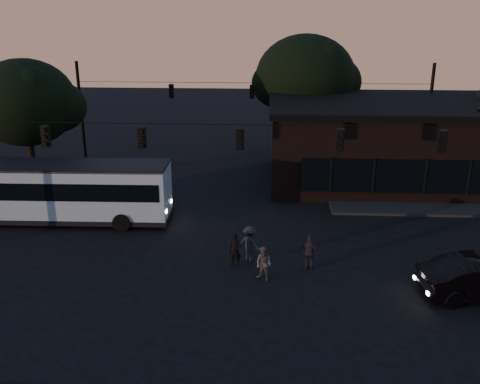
# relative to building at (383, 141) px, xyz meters

# --- Properties ---
(ground) EXTENTS (120.00, 120.00, 0.00)m
(ground) POSITION_rel_building_xyz_m (-9.00, -15.97, -2.71)
(ground) COLOR black
(ground) RESTS_ON ground
(sidewalk_far_right) EXTENTS (14.00, 10.00, 0.15)m
(sidewalk_far_right) POSITION_rel_building_xyz_m (3.00, -1.97, -2.63)
(sidewalk_far_right) COLOR black
(sidewalk_far_right) RESTS_ON ground
(sidewalk_far_left) EXTENTS (14.00, 10.00, 0.15)m
(sidewalk_far_left) POSITION_rel_building_xyz_m (-23.00, -1.97, -2.63)
(sidewalk_far_left) COLOR black
(sidewalk_far_left) RESTS_ON ground
(building) EXTENTS (15.40, 10.41, 5.40)m
(building) POSITION_rel_building_xyz_m (0.00, 0.00, 0.00)
(building) COLOR black
(building) RESTS_ON ground
(tree_behind) EXTENTS (7.60, 7.60, 9.43)m
(tree_behind) POSITION_rel_building_xyz_m (-5.00, 6.03, 3.48)
(tree_behind) COLOR black
(tree_behind) RESTS_ON ground
(tree_left) EXTENTS (6.40, 6.40, 8.30)m
(tree_left) POSITION_rel_building_xyz_m (-23.00, -2.97, 2.86)
(tree_left) COLOR black
(tree_left) RESTS_ON ground
(signal_rig_near) EXTENTS (26.24, 0.30, 7.50)m
(signal_rig_near) POSITION_rel_building_xyz_m (-9.00, -11.97, 1.74)
(signal_rig_near) COLOR black
(signal_rig_near) RESTS_ON ground
(signal_rig_far) EXTENTS (26.24, 0.30, 7.50)m
(signal_rig_far) POSITION_rel_building_xyz_m (-9.00, 4.03, 1.50)
(signal_rig_far) COLOR black
(signal_rig_far) RESTS_ON ground
(bus) EXTENTS (11.70, 3.05, 3.28)m
(bus) POSITION_rel_building_xyz_m (-18.86, -8.68, -0.87)
(bus) COLOR #A3C1D0
(bus) RESTS_ON ground
(pedestrian_a) EXTENTS (0.66, 0.51, 1.63)m
(pedestrian_a) POSITION_rel_building_xyz_m (-9.13, -13.72, -1.89)
(pedestrian_a) COLOR black
(pedestrian_a) RESTS_ON ground
(pedestrian_b) EXTENTS (0.95, 0.91, 1.54)m
(pedestrian_b) POSITION_rel_building_xyz_m (-7.82, -14.93, -1.94)
(pedestrian_b) COLOR #504948
(pedestrian_b) RESTS_ON ground
(pedestrian_c) EXTENTS (1.02, 0.56, 1.64)m
(pedestrian_c) POSITION_rel_building_xyz_m (-5.77, -13.78, -1.89)
(pedestrian_c) COLOR #292128
(pedestrian_c) RESTS_ON ground
(pedestrian_d) EXTENTS (1.27, 1.10, 1.70)m
(pedestrian_d) POSITION_rel_building_xyz_m (-8.50, -13.03, -1.86)
(pedestrian_d) COLOR black
(pedestrian_d) RESTS_ON ground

